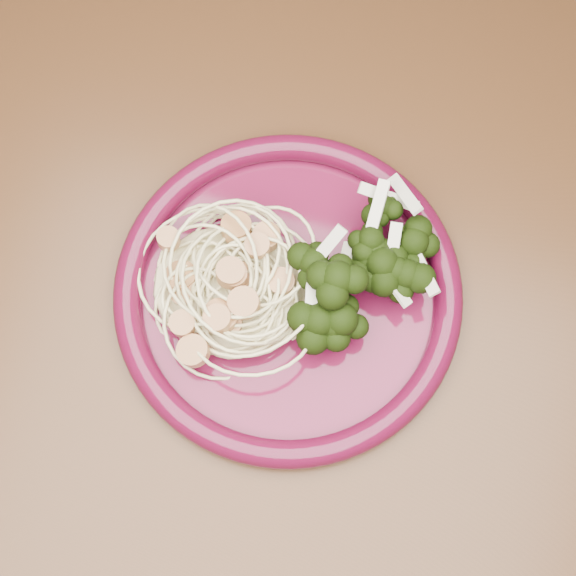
# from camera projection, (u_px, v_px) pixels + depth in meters

# --- Properties ---
(dining_table) EXTENTS (1.20, 0.80, 0.75)m
(dining_table) POSITION_uv_depth(u_px,v_px,m) (320.00, 361.00, 0.71)
(dining_table) COLOR #472814
(dining_table) RESTS_ON ground
(dinner_plate) EXTENTS (0.32, 0.32, 0.02)m
(dinner_plate) POSITION_uv_depth(u_px,v_px,m) (288.00, 292.00, 0.62)
(dinner_plate) COLOR #510D26
(dinner_plate) RESTS_ON dining_table
(spaghetti_pile) EXTENTS (0.14, 0.13, 0.03)m
(spaghetti_pile) POSITION_uv_depth(u_px,v_px,m) (231.00, 286.00, 0.61)
(spaghetti_pile) COLOR beige
(spaghetti_pile) RESTS_ON dinner_plate
(scallop_cluster) EXTENTS (0.15, 0.15, 0.04)m
(scallop_cluster) POSITION_uv_depth(u_px,v_px,m) (228.00, 271.00, 0.57)
(scallop_cluster) COLOR #C0844D
(scallop_cluster) RESTS_ON spaghetti_pile
(broccoli_pile) EXTENTS (0.12, 0.16, 0.05)m
(broccoli_pile) POSITION_uv_depth(u_px,v_px,m) (359.00, 286.00, 0.60)
(broccoli_pile) COLOR black
(broccoli_pile) RESTS_ON dinner_plate
(onion_garnish) EXTENTS (0.08, 0.10, 0.05)m
(onion_garnish) POSITION_uv_depth(u_px,v_px,m) (363.00, 273.00, 0.57)
(onion_garnish) COLOR beige
(onion_garnish) RESTS_ON broccoli_pile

